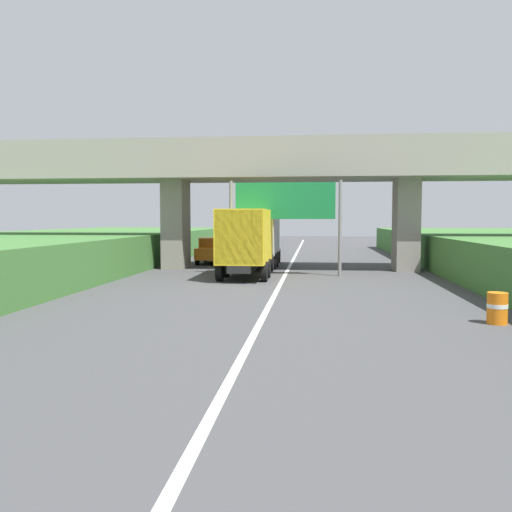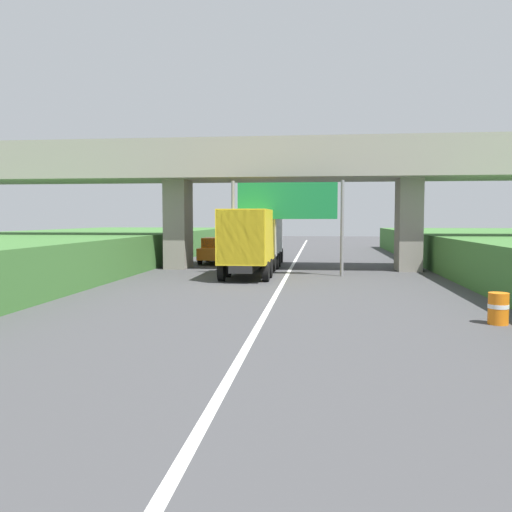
# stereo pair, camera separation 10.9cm
# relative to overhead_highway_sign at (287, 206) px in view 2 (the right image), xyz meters

# --- Properties ---
(lane_centre_stripe) EXTENTS (0.20, 103.30, 0.01)m
(lane_centre_stripe) POSITION_rel_overhead_highway_sign_xyz_m (0.00, -4.24, -3.62)
(lane_centre_stripe) COLOR white
(lane_centre_stripe) RESTS_ON ground
(overpass_bridge) EXTENTS (40.00, 4.80, 7.47)m
(overpass_bridge) POSITION_rel_overhead_highway_sign_xyz_m (0.00, 3.67, 1.97)
(overpass_bridge) COLOR gray
(overpass_bridge) RESTS_ON ground
(overhead_highway_sign) EXTENTS (5.88, 0.18, 4.97)m
(overhead_highway_sign) POSITION_rel_overhead_highway_sign_xyz_m (0.00, 0.00, 0.00)
(overhead_highway_sign) COLOR slate
(overhead_highway_sign) RESTS_ON ground
(truck_silver) EXTENTS (2.44, 7.30, 3.44)m
(truck_silver) POSITION_rel_overhead_highway_sign_xyz_m (-1.90, 5.71, -1.69)
(truck_silver) COLOR black
(truck_silver) RESTS_ON ground
(truck_yellow) EXTENTS (2.44, 7.30, 3.44)m
(truck_yellow) POSITION_rel_overhead_highway_sign_xyz_m (-1.89, -0.57, -1.69)
(truck_yellow) COLOR black
(truck_yellow) RESTS_ON ground
(car_orange) EXTENTS (1.86, 4.10, 1.72)m
(car_orange) POSITION_rel_overhead_highway_sign_xyz_m (-5.20, 7.40, -2.77)
(car_orange) COLOR orange
(car_orange) RESTS_ON ground
(construction_barrel_4) EXTENTS (0.57, 0.57, 0.90)m
(construction_barrel_4) POSITION_rel_overhead_highway_sign_xyz_m (6.72, -12.52, -3.17)
(construction_barrel_4) COLOR orange
(construction_barrel_4) RESTS_ON ground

